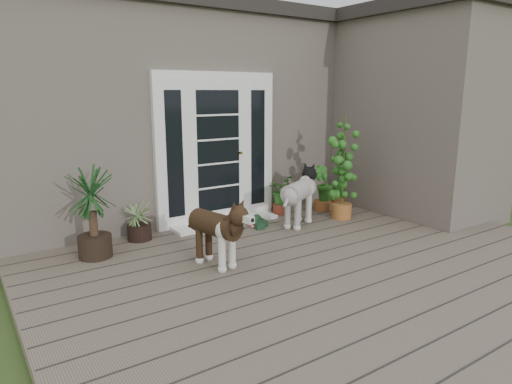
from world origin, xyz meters
TOP-DOWN VIEW (x-y plane):
  - deck at (0.00, 0.40)m, footprint 6.20×4.60m
  - house_main at (0.00, 4.65)m, footprint 7.40×4.00m
  - roof_main at (0.00, 4.65)m, footprint 7.60×4.20m
  - house_wing at (2.90, 1.50)m, footprint 1.60×2.40m
  - roof_wing at (2.90, 1.50)m, footprint 1.80×2.60m
  - door_unit at (-0.20, 2.60)m, footprint 1.90×0.14m
  - door_step at (-0.20, 2.40)m, footprint 1.60×0.40m
  - brindle_dog at (-1.10, 1.07)m, footprint 0.53×0.88m
  - white_dog at (0.63, 1.74)m, footprint 0.96×0.74m
  - spider_plant at (-1.48, 2.40)m, footprint 0.57×0.57m
  - yucca at (-2.13, 2.08)m, footprint 0.94×0.94m
  - herb_a at (0.81, 2.40)m, footprint 0.57×0.57m
  - herb_b at (1.49, 2.19)m, footprint 0.48×0.48m
  - herb_c at (2.11, 2.40)m, footprint 0.39×0.39m
  - sapling at (1.42, 1.67)m, footprint 0.61×0.61m
  - clog_left at (0.20, 2.09)m, footprint 0.20×0.36m
  - clog_right at (0.08, 1.99)m, footprint 0.23×0.37m

SIDE VIEW (x-z plane):
  - deck at x=0.00m, z-range 0.00..0.12m
  - door_step at x=-0.20m, z-range 0.12..0.17m
  - clog_left at x=0.20m, z-range 0.12..0.22m
  - clog_right at x=0.08m, z-range 0.12..0.22m
  - herb_b at x=1.49m, z-range 0.12..0.63m
  - herb_a at x=0.81m, z-range 0.12..0.64m
  - spider_plant at x=-1.48m, z-range 0.12..0.67m
  - herb_c at x=2.11m, z-range 0.12..0.68m
  - brindle_dog at x=-1.10m, z-range 0.12..0.81m
  - white_dog at x=0.63m, z-range 0.12..0.85m
  - yucca at x=-2.13m, z-range 0.12..1.16m
  - sapling at x=1.42m, z-range 0.12..1.71m
  - door_unit at x=-0.20m, z-range 0.12..2.27m
  - house_main at x=0.00m, z-range 0.00..3.10m
  - house_wing at x=2.90m, z-range 0.00..3.10m
  - roof_main at x=0.00m, z-range 3.10..3.30m
  - roof_wing at x=2.90m, z-range 3.10..3.30m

